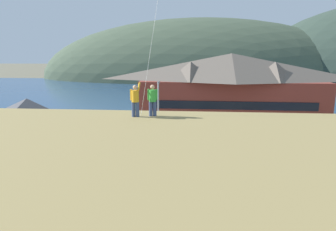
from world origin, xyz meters
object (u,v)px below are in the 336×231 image
Objects in this scene: moored_boat_wharfside at (141,108)px; parking_light_pole at (158,109)px; person_kite_flyer at (135,100)px; moored_boat_inner_slip at (143,105)px; harbor_lodge at (230,88)px; parked_car_front_row_red at (214,150)px; person_companion at (153,99)px; parked_car_mid_row_far at (298,175)px; parked_car_back_row_left at (131,169)px; parked_car_back_row_right at (291,153)px; moored_boat_outer_mooring at (179,106)px; storage_shed_near_lot at (29,125)px; parked_car_corner_spot at (76,166)px; wharf_dock at (161,108)px; parked_car_front_row_end at (164,144)px.

parking_light_pole is (5.43, -19.05, 3.51)m from moored_boat_wharfside.
moored_boat_inner_slip is at bearing 99.36° from person_kite_flyer.
harbor_lodge is at bearing -39.47° from moored_boat_inner_slip.
person_companion is at bearing -110.29° from parked_car_front_row_red.
moored_boat_inner_slip is 37.37m from parked_car_mid_row_far.
harbor_lodge is 17.69m from moored_boat_wharfside.
parked_car_back_row_left is 10.77m from parking_light_pole.
parking_light_pole reaches higher than parked_car_back_row_right.
storage_shed_near_lot is at bearing -118.84° from moored_boat_outer_mooring.
moored_boat_wharfside is at bearing 121.14° from parked_car_mid_row_far.
storage_shed_near_lot is 1.51× the size of parked_car_corner_spot.
moored_boat_wharfside reaches higher than parked_car_back_row_right.
parking_light_pole is at bearing 84.10° from parked_car_back_row_left.
wharf_dock is at bearing 136.18° from harbor_lodge.
parked_car_mid_row_far is at bearing -13.35° from storage_shed_near_lot.
person_companion reaches higher than parked_car_corner_spot.
parked_car_back_row_right is at bearing -55.58° from moored_boat_inner_slip.
parked_car_back_row_left is at bearing -104.98° from parked_car_front_row_end.
parked_car_back_row_left is at bearing -81.91° from moored_boat_inner_slip.
parked_car_mid_row_far is (2.97, -20.47, -4.45)m from harbor_lodge.
moored_boat_wharfside is 1.44× the size of parked_car_front_row_end.
storage_shed_near_lot is at bearing 137.51° from person_kite_flyer.
storage_shed_near_lot is at bearing -162.54° from parking_light_pole.
harbor_lodge reaches higher than parked_car_front_row_end.
harbor_lodge reaches higher than wharf_dock.
storage_shed_near_lot is 26.39m from parked_car_back_row_right.
parked_car_front_row_end is (6.62, -25.66, 0.34)m from moored_boat_inner_slip.
moored_boat_inner_slip is at bearing 104.47° from parked_car_front_row_end.
wharf_dock is 2.66× the size of parked_car_front_row_red.
moored_boat_wharfside is 1.42× the size of parked_car_front_row_red.
parked_car_back_row_right is at bearing 78.57° from parked_car_mid_row_far.
storage_shed_near_lot is 19.24m from parked_car_front_row_red.
parking_light_pole is (-13.23, 4.99, 3.17)m from parked_car_back_row_right.
wharf_dock is at bearing -21.35° from moored_boat_inner_slip.
wharf_dock is 2.69× the size of parked_car_front_row_end.
parked_car_corner_spot is at bearing -156.86° from parked_car_front_row_red.
moored_boat_wharfside reaches higher than parked_car_mid_row_far.
person_companion is (14.77, -12.44, 4.80)m from storage_shed_near_lot.
parked_car_back_row_left is (-7.11, -5.48, 0.00)m from parked_car_front_row_red.
person_companion reaches higher than wharf_dock.
harbor_lodge reaches higher than parked_car_mid_row_far.
person_kite_flyer is at bearing -87.37° from parking_light_pole.
wharf_dock is at bearing 66.73° from storage_shed_near_lot.
parked_car_front_row_red is 1.01× the size of parked_car_back_row_right.
parked_car_front_row_red is 14.80m from person_kite_flyer.
wharf_dock is (10.92, 25.39, -2.69)m from storage_shed_near_lot.
parked_car_front_row_end is (1.94, 7.26, 0.00)m from parked_car_back_row_left.
moored_boat_wharfside is at bearing 127.82° from parked_car_back_row_right.
moored_boat_wharfside reaches higher than parked_car_front_row_red.
parked_car_front_row_end is 0.97× the size of parked_car_mid_row_far.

